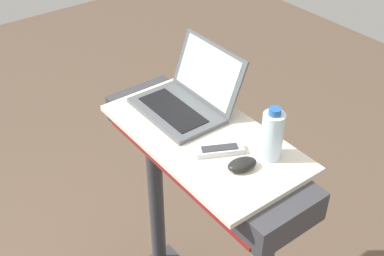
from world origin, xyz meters
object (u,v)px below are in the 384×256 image
object	(u,v)px
laptop	(187,98)
water_bottle	(272,135)
computer_mouse	(242,164)
tv_remote	(220,150)

from	to	relation	value
laptop	water_bottle	bearing A→B (deg)	3.26
laptop	computer_mouse	world-z (taller)	laptop
computer_mouse	water_bottle	world-z (taller)	water_bottle
computer_mouse	tv_remote	world-z (taller)	computer_mouse
laptop	tv_remote	xyz separation A→B (m)	(0.28, -0.07, -0.04)
water_bottle	tv_remote	distance (m)	0.18
computer_mouse	tv_remote	distance (m)	0.10
computer_mouse	water_bottle	distance (m)	0.13
water_bottle	laptop	bearing A→B (deg)	-172.96
laptop	tv_remote	world-z (taller)	laptop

